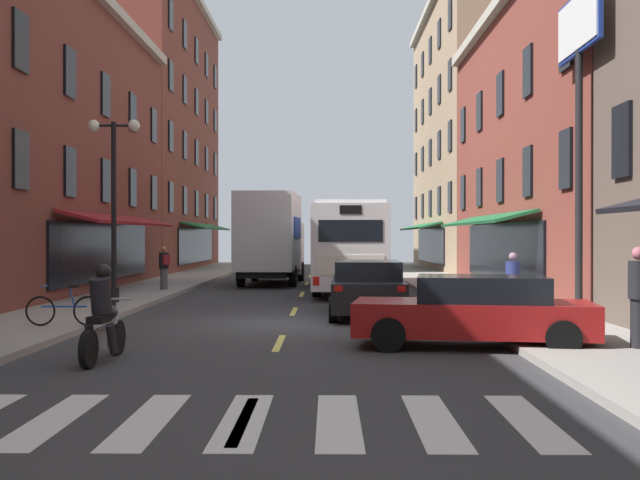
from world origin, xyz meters
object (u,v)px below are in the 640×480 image
at_px(bicycle_near, 64,310).
at_px(pedestrian_far, 639,295).
at_px(pedestrian_near, 164,267).
at_px(street_lamp_twin, 114,204).
at_px(transit_bus, 350,246).
at_px(sedan_mid, 282,260).
at_px(billboard_sign, 579,68).
at_px(sedan_near, 367,288).
at_px(box_truck, 272,239).
at_px(sedan_far, 475,311).
at_px(pedestrian_mid, 513,284).
at_px(motorcycle_rider, 103,320).

relative_size(bicycle_near, pedestrian_far, 0.95).
relative_size(pedestrian_near, street_lamp_twin, 0.31).
bearing_deg(transit_bus, sedan_mid, 103.58).
relative_size(billboard_sign, sedan_near, 1.66).
bearing_deg(box_truck, sedan_far, -74.68).
xyz_separation_m(billboard_sign, sedan_mid, (-8.80, 26.47, -5.49)).
xyz_separation_m(sedan_near, pedestrian_near, (-7.18, 8.23, 0.24)).
distance_m(bicycle_near, pedestrian_far, 11.85).
bearing_deg(street_lamp_twin, pedestrian_mid, -9.96).
distance_m(billboard_sign, sedan_near, 7.64).
bearing_deg(box_truck, motorcycle_rider, -93.50).
bearing_deg(billboard_sign, sedan_near, 160.14).
relative_size(box_truck, motorcycle_rider, 3.70).
bearing_deg(pedestrian_mid, pedestrian_near, 104.69).
bearing_deg(sedan_near, street_lamp_twin, 177.24).
bearing_deg(box_truck, transit_bus, -48.19).
relative_size(motorcycle_rider, pedestrian_mid, 1.31).
distance_m(box_truck, sedan_mid, 11.11).
bearing_deg(street_lamp_twin, pedestrian_far, -32.31).
distance_m(motorcycle_rider, bicycle_near, 4.52).
bearing_deg(bicycle_near, box_truck, 79.03).
bearing_deg(pedestrian_mid, sedan_mid, 72.51).
xyz_separation_m(box_truck, pedestrian_mid, (7.08, -15.12, -1.07)).
height_order(sedan_near, pedestrian_far, pedestrian_far).
relative_size(sedan_far, street_lamp_twin, 0.91).
relative_size(motorcycle_rider, pedestrian_near, 1.28).
height_order(sedan_near, motorcycle_rider, motorcycle_rider).
height_order(billboard_sign, motorcycle_rider, billboard_sign).
xyz_separation_m(motorcycle_rider, street_lamp_twin, (-2.01, 7.93, 2.29)).
bearing_deg(sedan_near, sedan_mid, 98.69).
bearing_deg(sedan_mid, sedan_far, -79.71).
distance_m(transit_bus, bicycle_near, 15.06).
distance_m(sedan_near, street_lamp_twin, 7.24).
relative_size(sedan_near, sedan_far, 1.01).
xyz_separation_m(billboard_sign, bicycle_near, (-11.93, -1.75, -5.70)).
xyz_separation_m(billboard_sign, sedan_near, (-5.03, 1.82, -5.45)).
bearing_deg(street_lamp_twin, billboard_sign, -10.24).
bearing_deg(sedan_mid, bicycle_near, -96.32).
bearing_deg(billboard_sign, sedan_mid, 108.39).
xyz_separation_m(sedan_near, sedan_mid, (-3.77, 24.65, -0.03)).
xyz_separation_m(billboard_sign, pedestrian_mid, (-1.51, 0.33, -5.25)).
xyz_separation_m(sedan_mid, pedestrian_far, (8.25, -31.50, 0.36)).
distance_m(box_truck, pedestrian_mid, 16.73).
bearing_deg(sedan_mid, box_truck, -88.92).
xyz_separation_m(pedestrian_near, pedestrian_mid, (10.70, -9.72, -0.04)).
bearing_deg(street_lamp_twin, transit_bus, 55.00).
distance_m(sedan_near, bicycle_near, 7.76).
bearing_deg(sedan_far, pedestrian_mid, 68.06).
height_order(pedestrian_mid, pedestrian_far, pedestrian_far).
distance_m(pedestrian_near, street_lamp_twin, 8.15).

